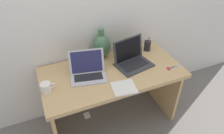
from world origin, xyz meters
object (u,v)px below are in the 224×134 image
object	(u,v)px
coffee_mug	(46,88)
green_vase	(101,46)
laptop_right	(131,58)
power_brick	(87,115)
scissors	(171,68)
notebook_stack	(123,88)
laptop_left	(87,69)
pen_cup	(147,46)

from	to	relation	value
coffee_mug	green_vase	bearing A→B (deg)	27.76
laptop_right	power_brick	distance (m)	0.92
scissors	power_brick	bearing A→B (deg)	157.78
laptop_right	coffee_mug	world-z (taller)	laptop_right
coffee_mug	scissors	world-z (taller)	coffee_mug
notebook_stack	laptop_right	bearing A→B (deg)	53.58
green_vase	scissors	bearing A→B (deg)	-39.66
notebook_stack	laptop_left	bearing A→B (deg)	126.79
pen_cup	scissors	size ratio (longest dim) A/B	1.15
laptop_right	scissors	world-z (taller)	laptop_right
pen_cup	scissors	world-z (taller)	pen_cup
pen_cup	scissors	bearing A→B (deg)	-83.11
green_vase	power_brick	distance (m)	0.89
coffee_mug	pen_cup	world-z (taller)	pen_cup
laptop_left	power_brick	size ratio (longest dim) A/B	5.28
laptop_left	coffee_mug	size ratio (longest dim) A/B	2.91
laptop_left	scissors	distance (m)	0.82
laptop_right	pen_cup	world-z (taller)	laptop_right
laptop_left	laptop_right	size ratio (longest dim) A/B	0.95
coffee_mug	power_brick	world-z (taller)	coffee_mug
laptop_left	green_vase	xyz separation A→B (m)	(0.23, 0.24, 0.07)
laptop_left	green_vase	size ratio (longest dim) A/B	1.14
laptop_right	notebook_stack	size ratio (longest dim) A/B	1.87
green_vase	coffee_mug	distance (m)	0.71
laptop_left	power_brick	xyz separation A→B (m)	(-0.03, 0.12, -0.77)
notebook_stack	pen_cup	distance (m)	0.70
laptop_left	green_vase	bearing A→B (deg)	46.37
laptop_left	power_brick	world-z (taller)	laptop_left
laptop_left	coffee_mug	world-z (taller)	laptop_left
pen_cup	green_vase	bearing A→B (deg)	171.33
laptop_left	pen_cup	distance (m)	0.76
laptop_left	notebook_stack	xyz separation A→B (m)	(0.23, -0.31, -0.05)
scissors	coffee_mug	bearing A→B (deg)	173.60
coffee_mug	power_brick	size ratio (longest dim) A/B	1.81
pen_cup	power_brick	world-z (taller)	pen_cup
laptop_left	coffee_mug	distance (m)	0.40
power_brick	coffee_mug	bearing A→B (deg)	-150.95
notebook_stack	coffee_mug	distance (m)	0.66
scissors	power_brick	distance (m)	1.14
green_vase	notebook_stack	distance (m)	0.57
pen_cup	notebook_stack	bearing A→B (deg)	-137.44
laptop_right	notebook_stack	bearing A→B (deg)	-126.42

